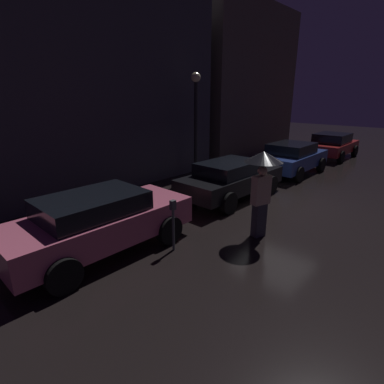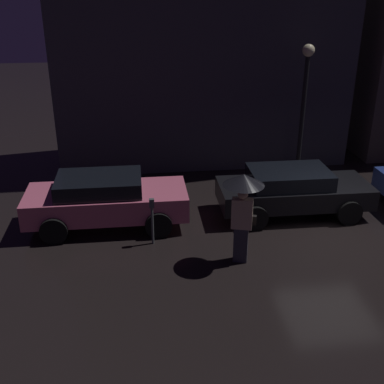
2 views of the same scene
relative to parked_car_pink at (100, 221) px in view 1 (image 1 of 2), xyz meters
name	(u,v)px [view 1 (image 1 of 2)]	position (x,y,z in m)	size (l,w,h in m)	color
ground_plane	(278,202)	(5.92, -1.36, -0.76)	(60.00, 60.00, 0.00)	black
building_facade_left	(93,40)	(3.29, 5.14, 4.59)	(9.92, 3.00, 10.71)	#3D3D47
building_facade_right	(242,83)	(13.05, 5.14, 3.41)	(7.92, 3.00, 8.36)	#564C47
parked_car_pink	(100,221)	(0.00, 0.00, 0.00)	(4.22, 1.89, 1.41)	#DB6684
parked_car_black	(231,178)	(5.14, 0.09, -0.05)	(4.20, 1.88, 1.32)	black
parked_car_blue	(292,157)	(9.90, 0.09, -0.02)	(4.01, 2.03, 1.40)	navy
parked_car_red	(332,145)	(15.01, 0.05, -0.03)	(3.98, 2.05, 1.39)	maroon
pedestrian_with_umbrella	(262,175)	(3.18, -2.20, 0.85)	(0.93, 0.93, 2.19)	#383842
parking_meter	(173,220)	(1.18, -1.15, 0.00)	(0.12, 0.10, 1.23)	#4C5154
street_lamp_near	(196,111)	(6.17, 2.68, 2.09)	(0.38, 0.38, 4.31)	black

